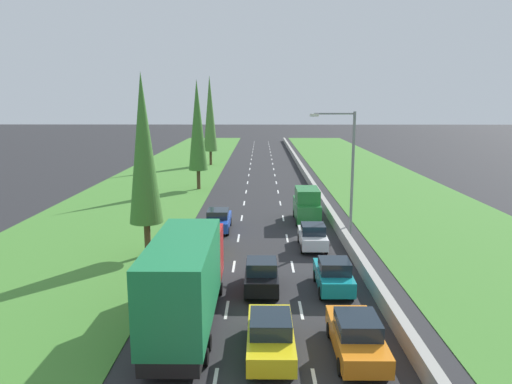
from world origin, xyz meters
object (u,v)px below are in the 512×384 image
teal_hatchback_right_lane (333,275)px  green_van_right_lane (307,205)px  green_box_truck_left_lane (187,279)px  poplar_tree_second (144,150)px  yellow_hatchback_left_lane (206,242)px  street_light_mast (348,165)px  blue_sedan_left_lane (218,220)px  yellow_sedan_centre_lane (270,335)px  poplar_tree_third (197,125)px  orange_sedan_right_lane (357,336)px  black_hatchback_centre_lane (262,275)px  white_hatchback_right_lane (313,236)px  poplar_tree_fourth (210,114)px

teal_hatchback_right_lane → green_van_right_lane: 14.40m
green_box_truck_left_lane → poplar_tree_second: (-4.00, 9.72, 4.60)m
yellow_hatchback_left_lane → street_light_mast: (9.68, 4.06, 4.40)m
teal_hatchback_right_lane → blue_sedan_left_lane: bearing=120.9°
street_light_mast → blue_sedan_left_lane: bearing=169.5°
teal_hatchback_right_lane → yellow_sedan_centre_lane: 7.24m
yellow_sedan_centre_lane → poplar_tree_third: 36.79m
green_box_truck_left_lane → blue_sedan_left_lane: (-0.06, 15.85, -1.37)m
orange_sedan_right_lane → poplar_tree_second: bearing=132.1°
teal_hatchback_right_lane → black_hatchback_centre_lane: same height
orange_sedan_right_lane → teal_hatchback_right_lane: bearing=89.2°
poplar_tree_second → poplar_tree_third: (0.21, 23.52, 0.33)m
black_hatchback_centre_lane → yellow_hatchback_left_lane: size_ratio=1.00×
white_hatchback_right_lane → blue_sedan_left_lane: 8.05m
yellow_sedan_centre_lane → white_hatchback_right_lane: 13.98m
green_box_truck_left_lane → teal_hatchback_right_lane: bearing=30.8°
green_van_right_lane → blue_sedan_left_lane: 7.50m
teal_hatchback_right_lane → street_light_mast: (2.38, 9.97, 4.40)m
white_hatchback_right_lane → poplar_tree_fourth: size_ratio=0.29×
green_box_truck_left_lane → teal_hatchback_right_lane: 8.19m
yellow_sedan_centre_lane → yellow_hatchback_left_lane: size_ratio=1.15×
yellow_sedan_centre_lane → poplar_tree_fourth: (-8.16, 56.45, 7.08)m
green_van_right_lane → street_light_mast: street_light_mast is taller
poplar_tree_second → black_hatchback_centre_lane: bearing=-37.9°
yellow_sedan_centre_lane → green_van_right_lane: size_ratio=0.92×
white_hatchback_right_lane → teal_hatchback_right_lane: bearing=-87.6°
green_box_truck_left_lane → teal_hatchback_right_lane: green_box_truck_left_lane is taller
orange_sedan_right_lane → yellow_hatchback_left_lane: yellow_hatchback_left_lane is taller
yellow_hatchback_left_lane → black_hatchback_centre_lane: bearing=-59.0°
white_hatchback_right_lane → street_light_mast: (2.69, 2.73, 4.40)m
poplar_tree_second → yellow_sedan_centre_lane: bearing=-57.8°
orange_sedan_right_lane → blue_sedan_left_lane: same height
black_hatchback_centre_lane → street_light_mast: bearing=58.6°
teal_hatchback_right_lane → green_van_right_lane: green_van_right_lane is taller
orange_sedan_right_lane → yellow_sedan_centre_lane: (-3.30, 0.04, 0.00)m
teal_hatchback_right_lane → yellow_hatchback_left_lane: size_ratio=1.00×
green_box_truck_left_lane → white_hatchback_right_lane: green_box_truck_left_lane is taller
green_box_truck_left_lane → poplar_tree_fourth: bearing=94.9°
blue_sedan_left_lane → poplar_tree_second: bearing=-122.7°
white_hatchback_right_lane → blue_sedan_left_lane: size_ratio=0.87×
teal_hatchback_right_lane → poplar_tree_second: bearing=153.0°
teal_hatchback_right_lane → poplar_tree_fourth: bearing=103.0°
yellow_hatchback_left_lane → street_light_mast: street_light_mast is taller
yellow_hatchback_left_lane → poplar_tree_fourth: 44.91m
black_hatchback_centre_lane → green_box_truck_left_lane: bearing=-128.2°
yellow_sedan_centre_lane → green_van_right_lane: green_van_right_lane is taller
green_box_truck_left_lane → poplar_tree_second: size_ratio=0.82×
yellow_sedan_centre_lane → blue_sedan_left_lane: (-3.61, 18.11, 0.00)m
yellow_sedan_centre_lane → green_box_truck_left_lane: bearing=147.5°
green_box_truck_left_lane → poplar_tree_third: bearing=96.5°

